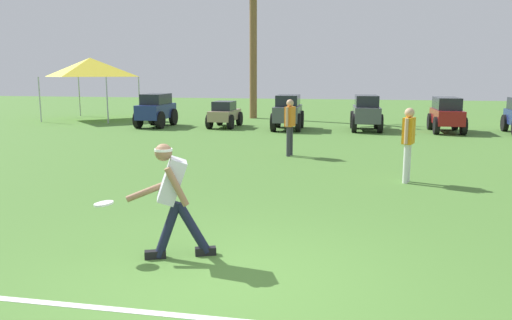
{
  "coord_description": "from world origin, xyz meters",
  "views": [
    {
      "loc": [
        1.32,
        -4.93,
        2.25
      ],
      "look_at": [
        -0.23,
        2.7,
        0.9
      ],
      "focal_mm": 35.0,
      "sensor_mm": 36.0,
      "label": 1
    }
  ],
  "objects_px": {
    "teammate_midfield": "(290,122)",
    "parked_car_slot_e": "(447,113)",
    "parked_car_slot_b": "(225,114)",
    "parked_car_slot_d": "(366,112)",
    "event_tent": "(90,67)",
    "palm_tree_far_left": "(253,35)",
    "frisbee_in_flight": "(104,204)",
    "frisbee_thrower": "(173,194)",
    "teammate_deep": "(408,138)",
    "parked_car_slot_a": "(156,109)",
    "parked_car_slot_c": "(288,111)"
  },
  "relations": [
    {
      "from": "teammate_midfield",
      "to": "parked_car_slot_e",
      "type": "distance_m",
      "value": 8.65
    },
    {
      "from": "parked_car_slot_b",
      "to": "parked_car_slot_d",
      "type": "xyz_separation_m",
      "value": [
        5.86,
        -0.07,
        0.18
      ]
    },
    {
      "from": "parked_car_slot_d",
      "to": "event_tent",
      "type": "height_order",
      "value": "event_tent"
    },
    {
      "from": "parked_car_slot_b",
      "to": "parked_car_slot_e",
      "type": "relative_size",
      "value": 0.92
    },
    {
      "from": "parked_car_slot_d",
      "to": "palm_tree_far_left",
      "type": "distance_m",
      "value": 7.94
    },
    {
      "from": "frisbee_in_flight",
      "to": "parked_car_slot_e",
      "type": "xyz_separation_m",
      "value": [
        6.42,
        15.0,
        0.05
      ]
    },
    {
      "from": "frisbee_thrower",
      "to": "event_tent",
      "type": "distance_m",
      "value": 20.23
    },
    {
      "from": "frisbee_in_flight",
      "to": "frisbee_thrower",
      "type": "bearing_deg",
      "value": 8.77
    },
    {
      "from": "parked_car_slot_e",
      "to": "parked_car_slot_d",
      "type": "bearing_deg",
      "value": -179.16
    },
    {
      "from": "frisbee_in_flight",
      "to": "event_tent",
      "type": "relative_size",
      "value": 0.08
    },
    {
      "from": "frisbee_thrower",
      "to": "teammate_deep",
      "type": "bearing_deg",
      "value": 57.52
    },
    {
      "from": "parked_car_slot_b",
      "to": "parked_car_slot_d",
      "type": "distance_m",
      "value": 5.87
    },
    {
      "from": "parked_car_slot_b",
      "to": "parked_car_slot_e",
      "type": "bearing_deg",
      "value": -0.19
    },
    {
      "from": "parked_car_slot_a",
      "to": "parked_car_slot_e",
      "type": "relative_size",
      "value": 0.98
    },
    {
      "from": "parked_car_slot_a",
      "to": "event_tent",
      "type": "height_order",
      "value": "event_tent"
    },
    {
      "from": "parked_car_slot_c",
      "to": "parked_car_slot_e",
      "type": "relative_size",
      "value": 0.99
    },
    {
      "from": "teammate_midfield",
      "to": "palm_tree_far_left",
      "type": "bearing_deg",
      "value": 106.57
    },
    {
      "from": "parked_car_slot_a",
      "to": "teammate_deep",
      "type": "bearing_deg",
      "value": -44.88
    },
    {
      "from": "frisbee_thrower",
      "to": "palm_tree_far_left",
      "type": "relative_size",
      "value": 0.2
    },
    {
      "from": "frisbee_thrower",
      "to": "parked_car_slot_b",
      "type": "xyz_separation_m",
      "value": [
        -3.35,
        14.9,
        -0.24
      ]
    },
    {
      "from": "parked_car_slot_b",
      "to": "event_tent",
      "type": "relative_size",
      "value": 0.61
    },
    {
      "from": "parked_car_slot_d",
      "to": "teammate_deep",
      "type": "bearing_deg",
      "value": -85.87
    },
    {
      "from": "parked_car_slot_a",
      "to": "event_tent",
      "type": "relative_size",
      "value": 0.66
    },
    {
      "from": "parked_car_slot_c",
      "to": "event_tent",
      "type": "distance_m",
      "value": 10.58
    },
    {
      "from": "event_tent",
      "to": "teammate_midfield",
      "type": "bearing_deg",
      "value": -39.48
    },
    {
      "from": "teammate_deep",
      "to": "parked_car_slot_b",
      "type": "bearing_deg",
      "value": 123.74
    },
    {
      "from": "parked_car_slot_a",
      "to": "parked_car_slot_d",
      "type": "xyz_separation_m",
      "value": [
        8.8,
        0.3,
        0.0
      ]
    },
    {
      "from": "teammate_deep",
      "to": "parked_car_slot_a",
      "type": "height_order",
      "value": "teammate_deep"
    },
    {
      "from": "teammate_midfield",
      "to": "parked_car_slot_c",
      "type": "bearing_deg",
      "value": 98.32
    },
    {
      "from": "teammate_deep",
      "to": "parked_car_slot_a",
      "type": "xyz_separation_m",
      "value": [
        -9.5,
        9.46,
        -0.2
      ]
    },
    {
      "from": "frisbee_in_flight",
      "to": "parked_car_slot_b",
      "type": "distance_m",
      "value": 15.23
    },
    {
      "from": "parked_car_slot_b",
      "to": "palm_tree_far_left",
      "type": "relative_size",
      "value": 0.31
    },
    {
      "from": "parked_car_slot_a",
      "to": "event_tent",
      "type": "distance_m",
      "value": 5.41
    },
    {
      "from": "parked_car_slot_b",
      "to": "parked_car_slot_c",
      "type": "height_order",
      "value": "parked_car_slot_c"
    },
    {
      "from": "parked_car_slot_a",
      "to": "teammate_midfield",
      "type": "bearing_deg",
      "value": -44.61
    },
    {
      "from": "frisbee_thrower",
      "to": "parked_car_slot_e",
      "type": "height_order",
      "value": "frisbee_thrower"
    },
    {
      "from": "frisbee_thrower",
      "to": "parked_car_slot_a",
      "type": "height_order",
      "value": "frisbee_thrower"
    },
    {
      "from": "teammate_midfield",
      "to": "parked_car_slot_b",
      "type": "distance_m",
      "value": 7.87
    },
    {
      "from": "frisbee_in_flight",
      "to": "palm_tree_far_left",
      "type": "relative_size",
      "value": 0.04
    },
    {
      "from": "teammate_deep",
      "to": "parked_car_slot_d",
      "type": "bearing_deg",
      "value": 94.13
    },
    {
      "from": "parked_car_slot_a",
      "to": "parked_car_slot_c",
      "type": "relative_size",
      "value": 0.99
    },
    {
      "from": "parked_car_slot_a",
      "to": "palm_tree_far_left",
      "type": "distance_m",
      "value": 6.76
    },
    {
      "from": "frisbee_thrower",
      "to": "palm_tree_far_left",
      "type": "bearing_deg",
      "value": 98.89
    },
    {
      "from": "event_tent",
      "to": "palm_tree_far_left",
      "type": "bearing_deg",
      "value": 16.72
    },
    {
      "from": "parked_car_slot_b",
      "to": "palm_tree_far_left",
      "type": "xyz_separation_m",
      "value": [
        0.32,
        4.49,
        3.57
      ]
    },
    {
      "from": "teammate_deep",
      "to": "parked_car_slot_d",
      "type": "relative_size",
      "value": 0.65
    },
    {
      "from": "frisbee_thrower",
      "to": "palm_tree_far_left",
      "type": "xyz_separation_m",
      "value": [
        -3.03,
        19.38,
        3.33
      ]
    },
    {
      "from": "parked_car_slot_b",
      "to": "palm_tree_far_left",
      "type": "distance_m",
      "value": 5.74
    },
    {
      "from": "teammate_midfield",
      "to": "parked_car_slot_d",
      "type": "height_order",
      "value": "teammate_midfield"
    },
    {
      "from": "teammate_deep",
      "to": "palm_tree_far_left",
      "type": "xyz_separation_m",
      "value": [
        -6.25,
        14.32,
        3.19
      ]
    }
  ]
}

